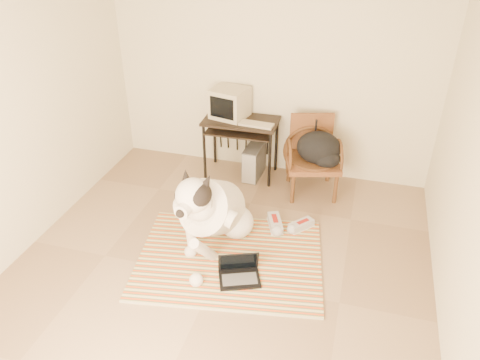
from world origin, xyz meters
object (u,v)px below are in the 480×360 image
at_px(dog, 212,211).
at_px(pc_tower, 254,162).
at_px(crt_monitor, 230,103).
at_px(backpack, 320,149).
at_px(computer_desk, 241,128).
at_px(laptop, 239,272).
at_px(rattan_chair, 312,156).

distance_m(dog, pc_tower, 1.47).
distance_m(crt_monitor, backpack, 1.25).
distance_m(computer_desk, crt_monitor, 0.34).
relative_size(computer_desk, pc_tower, 2.01).
distance_m(dog, laptop, 0.69).
distance_m(pc_tower, rattan_chair, 0.80).
relative_size(dog, rattan_chair, 1.59).
bearing_deg(rattan_chair, dog, -120.99).
distance_m(laptop, rattan_chair, 1.87).
distance_m(dog, computer_desk, 1.48).
bearing_deg(laptop, rattan_chair, 77.40).
bearing_deg(dog, rattan_chair, 59.01).
bearing_deg(pc_tower, crt_monitor, 168.23).
distance_m(laptop, crt_monitor, 2.26).
bearing_deg(rattan_chair, backpack, -39.30).
height_order(computer_desk, backpack, backpack).
bearing_deg(backpack, pc_tower, 167.14).
height_order(dog, computer_desk, dog).
bearing_deg(dog, pc_tower, 87.76).
xyz_separation_m(computer_desk, pc_tower, (0.18, 0.00, -0.44)).
height_order(computer_desk, crt_monitor, crt_monitor).
bearing_deg(laptop, computer_desk, 105.46).
height_order(dog, pc_tower, dog).
bearing_deg(computer_desk, backpack, -10.65).
bearing_deg(backpack, rattan_chair, 140.70).
distance_m(laptop, backpack, 1.85).
bearing_deg(dog, crt_monitor, 100.41).
height_order(dog, backpack, dog).
relative_size(dog, backpack, 2.77).
height_order(rattan_chair, backpack, rattan_chair).
height_order(dog, crt_monitor, crt_monitor).
bearing_deg(crt_monitor, computer_desk, -23.81).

